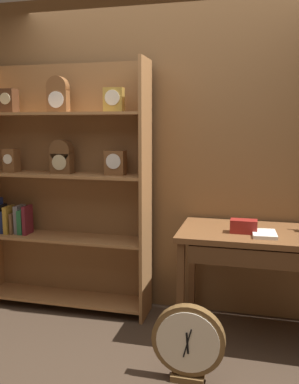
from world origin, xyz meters
The scene contains 6 objects.
back_wood_panel centered at (0.00, 1.27, 1.30)m, with size 4.80×0.05×2.60m, color brown.
bookshelf centered at (-0.91, 1.05, 1.04)m, with size 1.45×0.32×2.06m.
workbench centered at (0.84, 0.86, 0.72)m, with size 1.40×0.65×0.81m.
toolbox_small centered at (0.60, 0.81, 0.86)m, with size 0.19×0.10×0.10m, color maroon.
open_repair_manual centered at (0.74, 0.77, 0.82)m, with size 0.16×0.22×0.03m, color silver.
round_clock_large centered at (0.31, 0.23, 0.25)m, with size 0.45×0.11×0.49m.
Camera 1 is at (0.65, -2.09, 1.57)m, focal length 38.61 mm.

